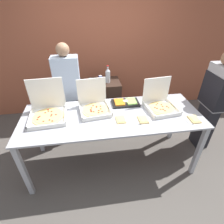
{
  "coord_description": "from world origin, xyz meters",
  "views": [
    {
      "loc": [
        -0.28,
        -1.94,
        2.28
      ],
      "look_at": [
        0.0,
        0.0,
        0.96
      ],
      "focal_mm": 28.0,
      "sensor_mm": 36.0,
      "label": 1
    }
  ],
  "objects_px": {
    "paper_plate_front_left": "(121,120)",
    "soda_bottle": "(108,75)",
    "pizza_box_far_left": "(94,105)",
    "soda_can_colored": "(100,79)",
    "pizza_box_near_left": "(48,111)",
    "veggie_tray": "(125,103)",
    "soda_can_silver": "(91,82)",
    "person_server_vest": "(214,99)",
    "person_guest_plaid": "(69,94)",
    "pizza_box_near_right": "(160,104)",
    "paper_plate_front_right": "(143,120)",
    "paper_plate_front_center": "(194,119)"
  },
  "relations": [
    {
      "from": "paper_plate_front_left",
      "to": "soda_bottle",
      "type": "bearing_deg",
      "value": 91.45
    },
    {
      "from": "pizza_box_far_left",
      "to": "soda_can_colored",
      "type": "relative_size",
      "value": 3.82
    },
    {
      "from": "soda_bottle",
      "to": "pizza_box_near_left",
      "type": "bearing_deg",
      "value": -136.49
    },
    {
      "from": "veggie_tray",
      "to": "soda_can_silver",
      "type": "xyz_separation_m",
      "value": [
        -0.49,
        0.64,
        0.08
      ]
    },
    {
      "from": "soda_can_colored",
      "to": "soda_can_silver",
      "type": "bearing_deg",
      "value": -149.73
    },
    {
      "from": "pizza_box_near_left",
      "to": "soda_bottle",
      "type": "distance_m",
      "value": 1.27
    },
    {
      "from": "paper_plate_front_left",
      "to": "soda_can_colored",
      "type": "height_order",
      "value": "soda_can_colored"
    },
    {
      "from": "person_server_vest",
      "to": "person_guest_plaid",
      "type": "bearing_deg",
      "value": 75.86
    },
    {
      "from": "veggie_tray",
      "to": "soda_can_colored",
      "type": "bearing_deg",
      "value": 112.21
    },
    {
      "from": "veggie_tray",
      "to": "pizza_box_near_right",
      "type": "bearing_deg",
      "value": -21.92
    },
    {
      "from": "pizza_box_near_left",
      "to": "person_server_vest",
      "type": "distance_m",
      "value": 2.47
    },
    {
      "from": "pizza_box_near_left",
      "to": "veggie_tray",
      "type": "distance_m",
      "value": 1.11
    },
    {
      "from": "pizza_box_far_left",
      "to": "veggie_tray",
      "type": "relative_size",
      "value": 1.17
    },
    {
      "from": "pizza_box_near_left",
      "to": "paper_plate_front_left",
      "type": "bearing_deg",
      "value": -18.54
    },
    {
      "from": "soda_bottle",
      "to": "soda_can_colored",
      "type": "relative_size",
      "value": 2.52
    },
    {
      "from": "paper_plate_front_left",
      "to": "person_guest_plaid",
      "type": "distance_m",
      "value": 1.13
    },
    {
      "from": "paper_plate_front_right",
      "to": "person_server_vest",
      "type": "bearing_deg",
      "value": 15.83
    },
    {
      "from": "person_server_vest",
      "to": "soda_can_colored",
      "type": "bearing_deg",
      "value": 63.48
    },
    {
      "from": "paper_plate_front_center",
      "to": "person_guest_plaid",
      "type": "bearing_deg",
      "value": 148.83
    },
    {
      "from": "paper_plate_front_right",
      "to": "person_guest_plaid",
      "type": "bearing_deg",
      "value": 137.59
    },
    {
      "from": "paper_plate_front_right",
      "to": "person_guest_plaid",
      "type": "height_order",
      "value": "person_guest_plaid"
    },
    {
      "from": "veggie_tray",
      "to": "soda_bottle",
      "type": "relative_size",
      "value": 1.3
    },
    {
      "from": "veggie_tray",
      "to": "soda_can_colored",
      "type": "height_order",
      "value": "soda_can_colored"
    },
    {
      "from": "paper_plate_front_left",
      "to": "soda_bottle",
      "type": "distance_m",
      "value": 1.13
    },
    {
      "from": "pizza_box_near_right",
      "to": "paper_plate_front_left",
      "type": "height_order",
      "value": "pizza_box_near_right"
    },
    {
      "from": "veggie_tray",
      "to": "pizza_box_far_left",
      "type": "bearing_deg",
      "value": -168.51
    },
    {
      "from": "soda_can_colored",
      "to": "pizza_box_near_left",
      "type": "bearing_deg",
      "value": -131.15
    },
    {
      "from": "paper_plate_front_center",
      "to": "veggie_tray",
      "type": "xyz_separation_m",
      "value": [
        -0.81,
        0.54,
        0.01
      ]
    },
    {
      "from": "paper_plate_front_left",
      "to": "pizza_box_far_left",
      "type": "bearing_deg",
      "value": 136.58
    },
    {
      "from": "pizza_box_near_left",
      "to": "person_server_vest",
      "type": "height_order",
      "value": "person_server_vest"
    },
    {
      "from": "person_server_vest",
      "to": "soda_can_silver",
      "type": "bearing_deg",
      "value": 68.52
    },
    {
      "from": "paper_plate_front_left",
      "to": "veggie_tray",
      "type": "xyz_separation_m",
      "value": [
        0.14,
        0.4,
        0.01
      ]
    },
    {
      "from": "paper_plate_front_right",
      "to": "pizza_box_near_right",
      "type": "bearing_deg",
      "value": 38.69
    },
    {
      "from": "pizza_box_near_right",
      "to": "paper_plate_front_left",
      "type": "distance_m",
      "value": 0.65
    },
    {
      "from": "pizza_box_near_left",
      "to": "soda_bottle",
      "type": "height_order",
      "value": "pizza_box_near_left"
    },
    {
      "from": "pizza_box_far_left",
      "to": "soda_bottle",
      "type": "distance_m",
      "value": 0.87
    },
    {
      "from": "pizza_box_near_right",
      "to": "person_server_vest",
      "type": "distance_m",
      "value": 0.92
    },
    {
      "from": "paper_plate_front_left",
      "to": "paper_plate_front_right",
      "type": "xyz_separation_m",
      "value": [
        0.29,
        -0.04,
        0.0
      ]
    },
    {
      "from": "paper_plate_front_right",
      "to": "person_guest_plaid",
      "type": "relative_size",
      "value": 0.12
    },
    {
      "from": "pizza_box_far_left",
      "to": "soda_can_silver",
      "type": "height_order",
      "value": "pizza_box_far_left"
    },
    {
      "from": "soda_can_colored",
      "to": "paper_plate_front_center",
      "type": "bearing_deg",
      "value": -49.11
    },
    {
      "from": "veggie_tray",
      "to": "soda_can_silver",
      "type": "relative_size",
      "value": 3.26
    },
    {
      "from": "person_guest_plaid",
      "to": "pizza_box_near_left",
      "type": "bearing_deg",
      "value": 69.29
    },
    {
      "from": "pizza_box_far_left",
      "to": "soda_can_colored",
      "type": "xyz_separation_m",
      "value": [
        0.16,
        0.84,
        0.03
      ]
    },
    {
      "from": "pizza_box_near_right",
      "to": "veggie_tray",
      "type": "xyz_separation_m",
      "value": [
        -0.46,
        0.19,
        -0.05
      ]
    },
    {
      "from": "pizza_box_near_right",
      "to": "soda_bottle",
      "type": "bearing_deg",
      "value": 118.5
    },
    {
      "from": "pizza_box_near_right",
      "to": "paper_plate_front_center",
      "type": "relative_size",
      "value": 2.1
    },
    {
      "from": "person_guest_plaid",
      "to": "paper_plate_front_center",
      "type": "bearing_deg",
      "value": 148.83
    },
    {
      "from": "pizza_box_near_left",
      "to": "pizza_box_far_left",
      "type": "bearing_deg",
      "value": 1.46
    },
    {
      "from": "pizza_box_far_left",
      "to": "pizza_box_near_right",
      "type": "relative_size",
      "value": 1.01
    }
  ]
}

